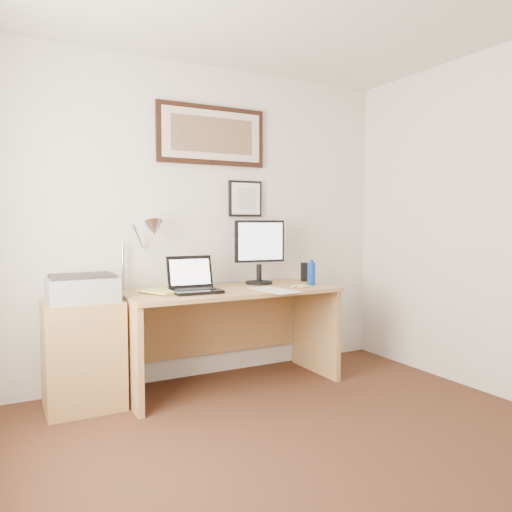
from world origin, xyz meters
TOP-DOWN VIEW (x-y plane):
  - floor at (0.00, 0.00)m, footprint 4.00×4.00m
  - wall_back at (0.00, 2.00)m, footprint 3.50×0.02m
  - side_cabinet at (-0.92, 1.68)m, footprint 0.50×0.40m
  - water_bottle at (0.82, 1.53)m, footprint 0.06×0.06m
  - bottle_cap at (0.82, 1.53)m, footprint 0.03×0.03m
  - speaker at (0.92, 1.77)m, footprint 0.08×0.08m
  - paper_sheet_a at (0.39, 1.48)m, footprint 0.19×0.27m
  - paper_sheet_b at (0.40, 1.34)m, footprint 0.25×0.34m
  - sticky_pad at (0.70, 1.47)m, footprint 0.10×0.10m
  - marker_pen at (0.67, 1.50)m, footprint 0.14×0.06m
  - book at (-0.48, 1.62)m, footprint 0.32×0.36m
  - desk at (0.15, 1.72)m, footprint 1.60×0.70m
  - laptop at (-0.16, 1.60)m, footprint 0.35×0.31m
  - lcd_monitor at (0.48, 1.78)m, footprint 0.42×0.22m
  - printer at (-0.92, 1.67)m, footprint 0.44×0.34m
  - desk_lamp at (-0.41, 1.81)m, footprint 0.29×0.27m
  - picture_large at (0.15, 1.97)m, footprint 0.92×0.04m
  - picture_small at (0.45, 1.97)m, footprint 0.30×0.03m

SIDE VIEW (x-z plane):
  - floor at x=0.00m, z-range 0.00..0.00m
  - side_cabinet at x=-0.92m, z-range 0.00..0.73m
  - desk at x=0.15m, z-range 0.14..0.89m
  - paper_sheet_a at x=0.39m, z-range 0.75..0.75m
  - paper_sheet_b at x=0.40m, z-range 0.75..0.75m
  - sticky_pad at x=0.70m, z-range 0.75..0.76m
  - marker_pen at x=0.67m, z-range 0.75..0.77m
  - book at x=-0.48m, z-range 0.75..0.77m
  - laptop at x=-0.16m, z-range 0.68..0.94m
  - printer at x=-0.92m, z-range 0.73..0.91m
  - speaker at x=0.92m, z-range 0.75..0.91m
  - water_bottle at x=0.82m, z-range 0.75..0.93m
  - bottle_cap at x=0.82m, z-range 0.93..0.95m
  - lcd_monitor at x=0.48m, z-range 0.78..1.30m
  - desk_lamp at x=-0.41m, z-range 0.92..1.45m
  - wall_back at x=0.00m, z-range 0.00..2.50m
  - picture_small at x=0.45m, z-range 1.30..1.60m
  - picture_large at x=0.15m, z-range 1.72..2.19m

